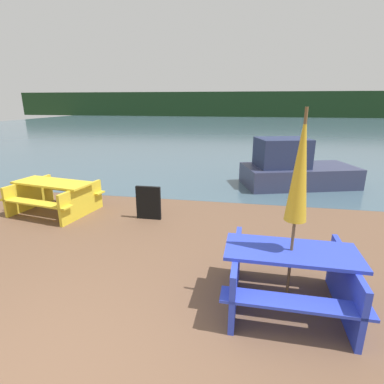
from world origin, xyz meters
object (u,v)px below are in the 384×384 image
signboard (149,203)px  picnic_table_blue (289,273)px  umbrella_gold (300,168)px  boat (294,169)px  picnic_table_yellow (54,194)px

signboard → picnic_table_blue: bearing=-43.2°
picnic_table_blue → umbrella_gold: bearing=-26.6°
boat → picnic_table_blue: bearing=-115.0°
picnic_table_blue → picnic_table_yellow: 5.61m
umbrella_gold → boat: 6.17m
boat → signboard: 4.95m
picnic_table_blue → boat: size_ratio=0.44×
umbrella_gold → boat: umbrella_gold is taller
umbrella_gold → picnic_table_yellow: bearing=153.1°
picnic_table_yellow → umbrella_gold: bearing=-26.9°
picnic_table_blue → picnic_table_yellow: bearing=153.1°
picnic_table_blue → picnic_table_yellow: size_ratio=0.80×
picnic_table_yellow → signboard: (2.31, -0.01, -0.07)m
umbrella_gold → boat: size_ratio=0.68×
boat → signboard: bearing=-152.6°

